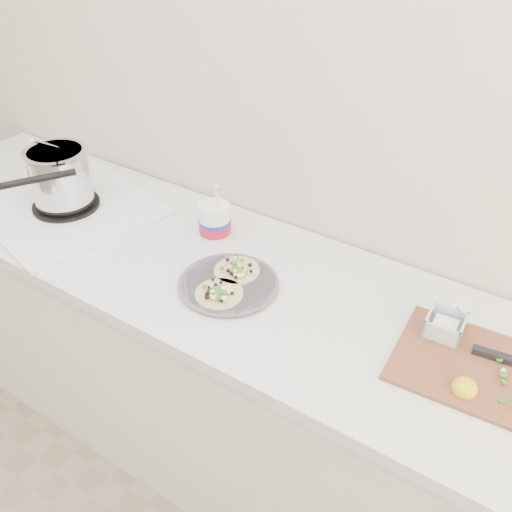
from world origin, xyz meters
The scene contains 5 objects.
counter centered at (0.00, 1.43, 0.45)m, with size 2.44×0.66×0.90m.
stove centered at (-0.54, 1.39, 0.99)m, with size 0.68×0.65×0.27m.
taco_plate centered at (0.18, 1.36, 0.92)m, with size 0.29×0.29×0.04m.
tub centered at (0.00, 1.54, 0.97)m, with size 0.10×0.10×0.23m.
cutboard centered at (0.89, 1.44, 0.92)m, with size 0.44×0.32×0.07m.
Camera 1 is at (0.96, 0.33, 1.94)m, focal length 40.00 mm.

